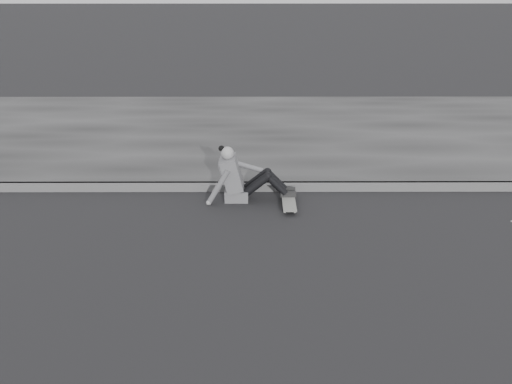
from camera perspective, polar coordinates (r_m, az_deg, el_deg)
ground at (r=7.40m, az=20.49°, el=-7.47°), size 80.00×80.00×0.00m
curb at (r=9.58m, az=15.51°, el=0.54°), size 24.00×0.16×0.12m
sidewalk at (r=12.35m, az=11.99°, el=5.85°), size 24.00×6.00×0.12m
skateboard at (r=8.66m, az=3.30°, el=-0.95°), size 0.20×0.78×0.09m
seated_woman at (r=8.76m, az=-1.55°, el=1.42°), size 1.38×0.46×0.88m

